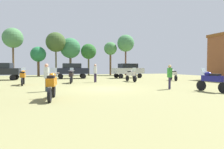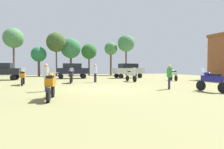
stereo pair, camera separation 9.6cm
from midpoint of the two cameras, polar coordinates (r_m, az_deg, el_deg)
ground_plane at (r=13.89m, az=-1.88°, el=-4.19°), size 44.00×52.00×0.02m
motorcycle_1 at (r=13.55m, az=26.78°, el=-1.47°), size 0.68×2.14×1.48m
motorcycle_2 at (r=9.68m, az=-17.39°, el=-2.66°), size 0.66×2.22×1.50m
motorcycle_4 at (r=23.21m, az=17.25°, el=0.08°), size 0.76×2.06×1.46m
motorcycle_5 at (r=18.97m, az=-11.90°, el=-0.32°), size 0.71×2.10×1.46m
motorcycle_6 at (r=20.70m, az=5.42°, el=-0.06°), size 0.62×2.25×1.46m
motorcycle_9 at (r=18.32m, az=-24.63°, el=-0.51°), size 0.62×2.26×1.49m
car_2 at (r=27.34m, az=4.55°, el=1.44°), size 4.46×2.22×2.00m
car_3 at (r=26.55m, az=-11.74°, el=1.38°), size 4.35×1.92×2.00m
car_4 at (r=26.34m, az=-29.71°, el=1.12°), size 4.49×2.30×2.00m
person_1 at (r=12.90m, az=-18.70°, el=-0.22°), size 0.41×0.41×1.74m
person_2 at (r=19.62m, az=-5.04°, el=0.85°), size 0.47×0.47×1.83m
person_3 at (r=14.02m, az=16.23°, el=-0.14°), size 0.48×0.48×1.69m
tree_1 at (r=34.56m, az=-26.95°, el=9.39°), size 3.08×3.08×7.58m
tree_2 at (r=36.21m, az=-6.91°, el=6.61°), size 2.78×2.78×5.75m
tree_3 at (r=34.43m, az=-20.74°, el=5.44°), size 2.48×2.48×4.86m
tree_5 at (r=36.98m, az=-0.53°, el=7.40°), size 2.40×2.40×6.19m
tree_6 at (r=35.90m, az=-12.11°, el=7.45°), size 3.58×3.58×6.67m
tree_8 at (r=34.95m, az=-16.11°, el=8.99°), size 3.33×3.33×7.40m
tree_9 at (r=36.89m, az=3.93°, el=8.99°), size 3.14×3.14×7.51m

